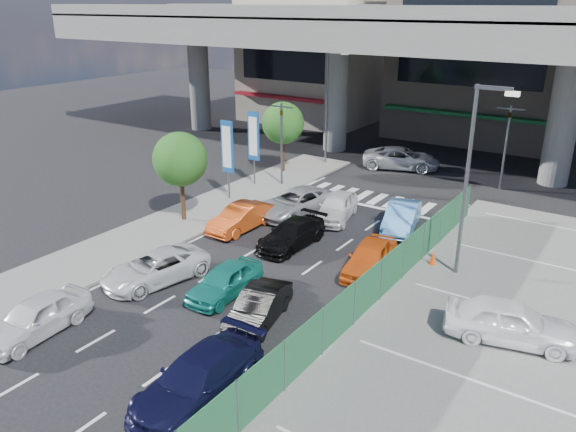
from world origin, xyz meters
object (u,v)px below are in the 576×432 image
Objects in this scene: tree_near at (180,159)px; sedan_white_mid_left at (155,268)px; hatch_black_mid_right at (259,308)px; taxi_orange_right at (370,258)px; signboard_far at (254,138)px; kei_truck_front_right at (402,217)px; minivan_navy_back at (198,378)px; street_lamp_left at (329,97)px; traffic_light_left at (281,124)px; taxi_orange_left at (241,218)px; traffic_cone at (433,258)px; traffic_light_right at (508,127)px; signboard_near at (227,149)px; van_white_back_left at (36,316)px; sedan_white_front_mid at (336,207)px; parked_sedan_white at (511,322)px; street_lamp_right at (473,167)px; tree_far at (283,123)px; taxi_teal_mid at (225,281)px; wagon_silver_front_left at (295,203)px; sedan_black_mid at (291,234)px; crossing_wagon_silver at (401,158)px.

tree_near is 7.41m from sedan_white_mid_left.
taxi_orange_right is (1.52, 5.96, 0.07)m from hatch_black_mid_right.
kei_truck_front_right is at bearing -8.80° from signboard_far.
hatch_black_mid_right is at bearing 101.99° from minivan_navy_back.
traffic_light_left is at bearing -88.80° from street_lamp_left.
taxi_orange_left is 6.37× the size of traffic_cone.
street_lamp_left reaches higher than traffic_light_right.
signboard_near is 1.16× the size of van_white_back_left.
parked_sedan_white is at bearing -46.63° from sedan_white_front_mid.
traffic_light_right is at bearing 65.67° from van_white_back_left.
traffic_cone is at bearing 171.66° from street_lamp_right.
signboard_far is at bearing -86.74° from tree_far.
wagon_silver_front_left reaches higher than taxi_teal_mid.
traffic_light_left is 6.17m from wagon_silver_front_left.
street_lamp_left reaches higher than sedan_black_mid.
signboard_near reaches higher than taxi_orange_left.
parked_sedan_white reaches higher than kei_truck_front_right.
kei_truck_front_right is at bearing -42.74° from street_lamp_left.
traffic_light_right is at bearing 79.81° from sedan_white_mid_left.
taxi_teal_mid reaches higher than sedan_white_mid_left.
hatch_black_mid_right is 11.05m from sedan_white_front_mid.
taxi_orange_left is at bearing -122.92° from traffic_light_right.
street_lamp_right is (13.37, -6.00, 0.83)m from traffic_light_left.
street_lamp_right is 1.84× the size of parked_sedan_white.
street_lamp_left is 11.69m from sedan_white_front_mid.
traffic_cone is at bearing 52.95° from hatch_black_mid_right.
traffic_light_right is at bearing 97.34° from street_lamp_right.
tree_near is 1.19× the size of sedan_white_front_mid.
signboard_far is 14.57m from traffic_cone.
minivan_navy_back is at bearing -68.65° from sedan_black_mid.
traffic_light_right is 1.30× the size of taxi_orange_left.
tree_near is 1.11× the size of parked_sedan_white.
street_lamp_right is 1.67× the size of tree_far.
taxi_orange_left is at bearing -142.91° from sedan_white_front_mid.
signboard_far reaches higher than wagon_silver_front_left.
tree_far is 1.19× the size of van_white_back_left.
parked_sedan_white is 6.91× the size of traffic_cone.
traffic_light_right is at bearing 62.69° from wagon_silver_front_left.
traffic_light_right is 22.67m from sedan_white_mid_left.
signboard_near is at bearing 126.64° from taxi_teal_mid.
sedan_white_mid_left is at bearing 91.53° from parked_sedan_white.
tree_far is 9.72m from sedan_white_front_mid.
taxi_orange_right is at bearing -41.87° from tree_far.
taxi_orange_right is 0.93× the size of parked_sedan_white.
tree_near reaches higher than parked_sedan_white.
traffic_light_right is 7.74m from crossing_wagon_silver.
tree_far is at bearing 114.73° from taxi_orange_left.
taxi_orange_left is 0.81× the size of wagon_silver_front_left.
minivan_navy_back is (11.17, -20.72, -2.70)m from tree_far.
signboard_near reaches higher than taxi_orange_right.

